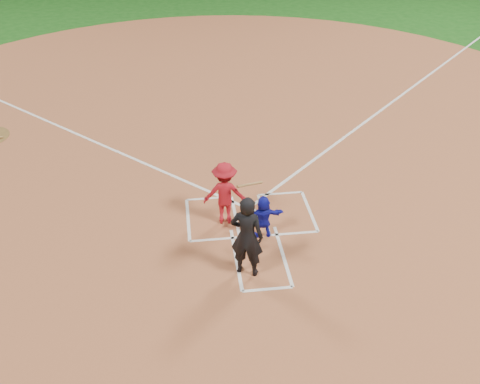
{
  "coord_description": "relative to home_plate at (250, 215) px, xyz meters",
  "views": [
    {
      "loc": [
        -1.65,
        -11.21,
        7.97
      ],
      "look_at": [
        -0.3,
        -0.4,
        1.0
      ],
      "focal_mm": 40.0,
      "sensor_mm": 36.0,
      "label": 1
    }
  ],
  "objects": [
    {
      "name": "batter_at_plate",
      "position": [
        -0.65,
        -0.17,
        0.83
      ],
      "size": [
        1.53,
        0.78,
        1.66
      ],
      "color": "#A8121D",
      "rests_on": "home_plate_dirt"
    },
    {
      "name": "ground",
      "position": [
        0.0,
        0.0,
        -0.02
      ],
      "size": [
        120.0,
        120.0,
        0.0
      ],
      "primitive_type": "plane",
      "color": "#154E13",
      "rests_on": "ground"
    },
    {
      "name": "home_plate",
      "position": [
        0.0,
        0.0,
        0.0
      ],
      "size": [
        0.6,
        0.6,
        0.02
      ],
      "primitive_type": "cylinder",
      "rotation": [
        0.0,
        0.0,
        3.14
      ],
      "color": "white",
      "rests_on": "home_plate_dirt"
    },
    {
      "name": "chalk_markings",
      "position": [
        0.0,
        5.29,
        -0.01
      ],
      "size": [
        28.35,
        17.32,
        0.01
      ],
      "color": "white",
      "rests_on": "home_plate_dirt"
    },
    {
      "name": "catcher",
      "position": [
        0.2,
        -0.89,
        0.55
      ],
      "size": [
        1.03,
        0.33,
        1.11
      ],
      "primitive_type": "imported",
      "rotation": [
        0.0,
        0.0,
        3.14
      ],
      "color": "#1518B1",
      "rests_on": "home_plate_dirt"
    },
    {
      "name": "home_plate_dirt",
      "position": [
        0.0,
        6.0,
        -0.01
      ],
      "size": [
        28.0,
        28.0,
        0.01
      ],
      "primitive_type": "cylinder",
      "color": "#9A5432",
      "rests_on": "ground"
    },
    {
      "name": "umpire",
      "position": [
        -0.37,
        -2.18,
        0.98
      ],
      "size": [
        0.85,
        0.71,
        1.98
      ],
      "primitive_type": "imported",
      "rotation": [
        0.0,
        0.0,
        2.75
      ],
      "color": "black",
      "rests_on": "home_plate_dirt"
    }
  ]
}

